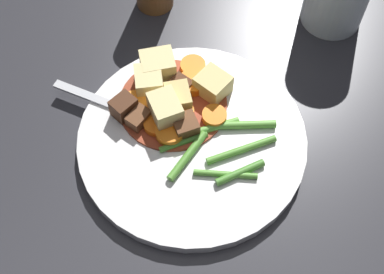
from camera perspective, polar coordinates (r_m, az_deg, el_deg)
ground_plane at (r=0.58m, az=0.00°, el=-0.73°), size 3.00×3.00×0.00m
dinner_plate at (r=0.58m, az=0.00°, el=-0.37°), size 0.25×0.25×0.01m
stew_sauce at (r=0.59m, az=-2.12°, el=3.67°), size 0.12×0.12×0.00m
carrot_slice_0 at (r=0.62m, az=0.09°, el=7.74°), size 0.03×0.03×0.01m
carrot_slice_1 at (r=0.58m, az=-4.58°, el=2.98°), size 0.04×0.04×0.01m
carrot_slice_2 at (r=0.58m, az=-1.31°, el=2.53°), size 0.04×0.04×0.01m
carrot_slice_3 at (r=0.58m, az=2.56°, el=2.14°), size 0.03×0.03×0.01m
carrot_slice_4 at (r=0.59m, az=-6.20°, el=3.62°), size 0.04×0.04×0.01m
carrot_slice_5 at (r=0.60m, az=0.11°, el=5.93°), size 0.04×0.04×0.01m
carrot_slice_6 at (r=0.57m, az=-2.43°, el=0.51°), size 0.04×0.04×0.01m
carrot_slice_7 at (r=0.57m, az=-3.94°, el=1.35°), size 0.04×0.04×0.01m
potato_chunk_0 at (r=0.57m, az=-2.95°, el=2.90°), size 0.05×0.04×0.04m
potato_chunk_1 at (r=0.59m, az=-4.76°, el=6.03°), size 0.05×0.04×0.03m
potato_chunk_2 at (r=0.58m, az=-1.55°, el=4.25°), size 0.04×0.04×0.03m
potato_chunk_3 at (r=0.59m, az=2.30°, el=5.74°), size 0.04×0.04×0.03m
potato_chunk_4 at (r=0.61m, az=-3.78°, el=7.79°), size 0.05×0.05×0.03m
meat_chunk_0 at (r=0.58m, az=-7.50°, el=3.27°), size 0.02×0.03×0.02m
meat_chunk_1 at (r=0.56m, az=-0.94°, el=1.07°), size 0.03×0.03×0.02m
meat_chunk_2 at (r=0.60m, az=-1.26°, el=5.62°), size 0.03×0.02×0.02m
meat_chunk_3 at (r=0.57m, az=-5.88°, el=2.03°), size 0.02×0.03×0.02m
green_bean_0 at (r=0.55m, az=3.69°, el=-4.10°), size 0.05×0.05×0.01m
green_bean_1 at (r=0.55m, az=-0.49°, el=-2.08°), size 0.02×0.07×0.01m
green_bean_2 at (r=0.57m, az=2.45°, el=1.06°), size 0.03×0.06×0.01m
green_bean_3 at (r=0.55m, az=5.30°, el=-3.90°), size 0.02×0.06×0.01m
green_bean_4 at (r=0.56m, az=-0.77°, el=-0.72°), size 0.03×0.05×0.01m
green_bean_5 at (r=0.56m, az=5.46°, el=-1.41°), size 0.04×0.08×0.01m
green_bean_6 at (r=0.57m, az=5.58°, el=1.33°), size 0.05×0.06×0.01m
fork at (r=0.59m, az=-7.17°, el=2.87°), size 0.17×0.09×0.00m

